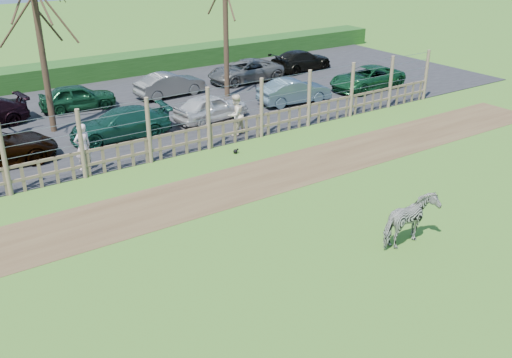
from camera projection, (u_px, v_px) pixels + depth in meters
ground at (277, 257)px, 15.24m from camera, size 120.00×120.00×0.00m
dirt_strip at (196, 196)px, 18.63m from camera, size 34.00×2.80×0.01m
asphalt at (92, 117)px, 26.19m from camera, size 44.00×13.00×0.04m
hedge at (47, 75)px, 31.26m from camera, size 46.00×2.00×1.10m
fence at (150, 142)px, 20.95m from camera, size 30.16×0.16×2.50m
tree_mid at (36, 15)px, 22.43m from camera, size 4.80×4.80×6.83m
zebra at (410, 221)px, 15.53m from camera, size 1.77×0.92×1.45m
visitor_a at (83, 147)px, 20.23m from camera, size 0.70×0.53×1.72m
visitor_b at (236, 115)px, 23.62m from camera, size 1.00×0.89×1.72m
crow at (236, 151)px, 22.07m from camera, size 0.23×0.17×0.19m
car_3 at (121, 124)px, 23.42m from camera, size 4.26×2.02×1.20m
car_4 at (211, 107)px, 25.52m from camera, size 3.67×1.85×1.20m
car_5 at (294, 91)px, 27.95m from camera, size 3.76×1.68×1.20m
car_6 at (367, 78)px, 30.35m from camera, size 4.37×2.10×1.20m
car_10 at (78, 97)px, 27.04m from camera, size 3.68×1.89×1.20m
car_11 at (170, 85)px, 29.13m from camera, size 3.71×1.48×1.20m
car_12 at (245, 71)px, 31.84m from camera, size 4.38×2.13×1.20m
car_13 at (301, 60)px, 34.30m from camera, size 4.30×2.14×1.20m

